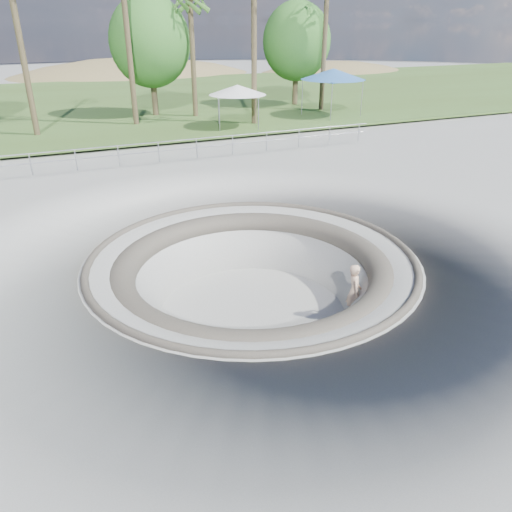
# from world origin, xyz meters

# --- Properties ---
(ground) EXTENTS (180.00, 180.00, 0.00)m
(ground) POSITION_xyz_m (0.00, 0.00, 0.00)
(ground) COLOR #A1A19C
(ground) RESTS_ON ground
(skate_bowl) EXTENTS (14.00, 14.00, 4.10)m
(skate_bowl) POSITION_xyz_m (0.00, 0.00, -1.83)
(skate_bowl) COLOR #A1A19C
(skate_bowl) RESTS_ON ground
(grass_strip) EXTENTS (180.00, 36.00, 0.12)m
(grass_strip) POSITION_xyz_m (0.00, 34.00, 0.22)
(grass_strip) COLOR #395221
(grass_strip) RESTS_ON ground
(distant_hills) EXTENTS (103.20, 45.00, 28.60)m
(distant_hills) POSITION_xyz_m (3.78, 57.17, -7.02)
(distant_hills) COLOR olive
(distant_hills) RESTS_ON ground
(safety_railing) EXTENTS (25.00, 0.06, 1.03)m
(safety_railing) POSITION_xyz_m (0.00, 12.00, 0.69)
(safety_railing) COLOR #96989F
(safety_railing) RESTS_ON ground
(skateboard) EXTENTS (0.82, 0.24, 0.08)m
(skateboard) POSITION_xyz_m (2.69, -1.75, -1.83)
(skateboard) COLOR olive
(skateboard) RESTS_ON ground
(skater) EXTENTS (0.65, 0.78, 1.82)m
(skater) POSITION_xyz_m (2.69, -1.75, -0.90)
(skater) COLOR #D3A988
(skater) RESTS_ON skateboard
(canopy_white) EXTENTS (5.01, 5.01, 2.66)m
(canopy_white) POSITION_xyz_m (6.89, 18.50, 2.61)
(canopy_white) COLOR #96989F
(canopy_white) RESTS_ON ground
(canopy_blue) EXTENTS (6.36, 6.36, 3.30)m
(canopy_blue) POSITION_xyz_m (14.87, 19.86, 3.17)
(canopy_blue) COLOR #96989F
(canopy_blue) RESTS_ON ground
(palm_d) EXTENTS (2.60, 2.60, 8.77)m
(palm_d) POSITION_xyz_m (5.54, 23.61, 7.68)
(palm_d) COLOR brown
(palm_d) RESTS_ON ground
(bushy_tree_mid) EXTENTS (5.75, 5.23, 8.30)m
(bushy_tree_mid) POSITION_xyz_m (2.95, 25.27, 5.32)
(bushy_tree_mid) COLOR brown
(bushy_tree_mid) RESTS_ON ground
(bushy_tree_right) EXTENTS (5.57, 5.06, 8.03)m
(bushy_tree_right) POSITION_xyz_m (14.91, 25.74, 5.15)
(bushy_tree_right) COLOR brown
(bushy_tree_right) RESTS_ON ground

